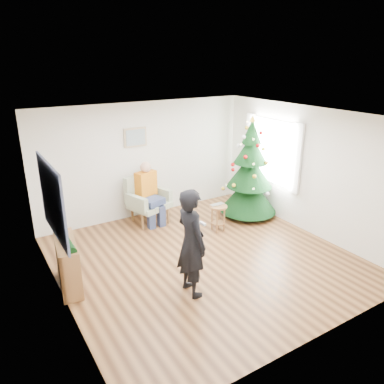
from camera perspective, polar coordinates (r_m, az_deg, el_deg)
floor at (r=7.00m, az=1.91°, el=-10.08°), size 5.00×5.00×0.00m
ceiling at (r=6.13m, az=2.19°, el=11.47°), size 5.00×5.00×0.00m
wall_back at (r=8.55m, az=-7.30°, el=4.83°), size 5.00×0.00×5.00m
wall_front at (r=4.76m, az=19.12°, el=-8.78°), size 5.00×0.00×5.00m
wall_left at (r=5.57m, az=-20.01°, el=-4.63°), size 0.00×5.00×5.00m
wall_right at (r=8.05m, az=17.06°, el=3.15°), size 0.00×5.00×5.00m
window_panel at (r=8.64m, az=12.15°, el=6.08°), size 0.04×1.30×1.40m
curtains at (r=8.62m, az=12.00°, el=6.06°), size 0.05×1.75×1.50m
christmas_tree at (r=8.54m, az=8.79°, el=2.98°), size 1.29×1.29×2.33m
stool at (r=7.97m, az=3.99°, el=-3.93°), size 0.37×0.37×0.56m
laptop at (r=7.85m, az=4.04°, el=-2.02°), size 0.31×0.20×0.02m
armchair at (r=8.39m, az=-6.77°, el=-1.98°), size 0.98×0.95×1.04m
seated_person at (r=8.24m, az=-6.56°, el=-0.03°), size 0.56×0.73×1.37m
standing_man at (r=5.68m, az=-0.12°, el=-7.75°), size 0.42×0.63×1.72m
game_controller at (r=5.62m, az=1.64°, el=-4.83°), size 0.04×0.13×0.04m
console at (r=6.37m, az=-18.39°, el=-10.35°), size 0.44×1.03×0.80m
garland at (r=6.17m, az=-18.81°, el=-6.96°), size 0.14×0.90×0.14m
tapestry at (r=5.76m, az=-20.56°, el=-1.20°), size 0.03×1.50×1.15m
framed_picture at (r=8.31m, az=-8.62°, el=8.24°), size 0.52×0.05×0.42m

